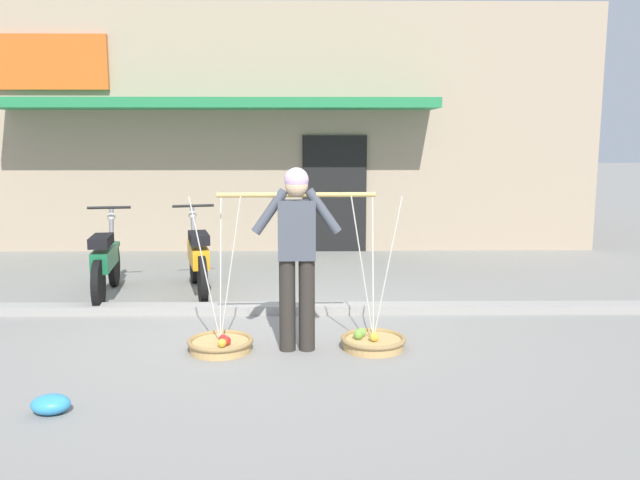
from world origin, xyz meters
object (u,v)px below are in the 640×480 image
Objects in this scene: fruit_basket_right_side at (221,343)px; plastic_litter_bag at (51,404)px; fruit_vendor at (297,247)px; motorcycle_nearest_shop at (106,262)px; motorcycle_second_in_row at (198,258)px; fruit_basket_left_side at (373,341)px.

plastic_litter_bag is (-1.03, -1.37, -0.00)m from fruit_basket_right_side.
motorcycle_nearest_shop is (-2.40, 2.04, -0.52)m from fruit_vendor.
fruit_basket_right_side is at bearing -75.38° from motorcycle_second_in_row.
plastic_litter_bag is at bearing -149.90° from fruit_basket_left_side.
motorcycle_second_in_row is at bearing 104.62° from fruit_basket_right_side.
plastic_litter_bag is at bearing -141.27° from fruit_vendor.
motorcycle_nearest_shop is 1.02× the size of motorcycle_second_in_row.
fruit_basket_right_side reaches higher than motorcycle_second_in_row.
fruit_basket_left_side is at bearing 1.95° from fruit_vendor.
motorcycle_second_in_row is 6.36× the size of plastic_litter_bag.
motorcycle_second_in_row is at bearing 83.23° from plastic_litter_bag.
fruit_basket_left_side is at bearing -32.94° from motorcycle_nearest_shop.
fruit_basket_left_side is at bearing -47.89° from motorcycle_second_in_row.
fruit_basket_left_side reaches higher than motorcycle_nearest_shop.
fruit_basket_left_side is at bearing 30.10° from plastic_litter_bag.
motorcycle_second_in_row is (1.09, 0.22, 0.00)m from motorcycle_nearest_shop.
motorcycle_second_in_row is 3.69m from plastic_litter_bag.
fruit_basket_left_side reaches higher than motorcycle_second_in_row.
fruit_vendor reaches higher than fruit_basket_left_side.
fruit_basket_left_side is 3.72m from motorcycle_nearest_shop.
fruit_basket_left_side is (0.71, 0.02, -0.90)m from fruit_vendor.
plastic_litter_bag is (-1.74, -1.39, -0.91)m from fruit_vendor.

